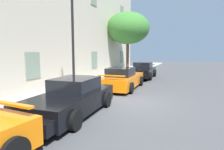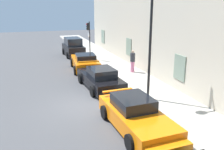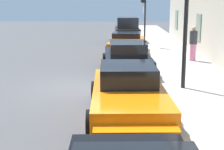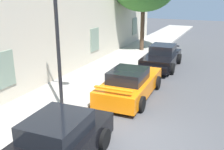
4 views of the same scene
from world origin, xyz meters
name	(u,v)px [view 2 (image 2 of 4)]	position (x,y,z in m)	size (l,w,h in m)	color
ground_plane	(87,105)	(0.00, 0.00, 0.00)	(80.00, 80.00, 0.00)	#444447
sidewalk	(154,95)	(0.00, 4.06, 0.07)	(60.00, 3.29, 0.14)	#A8A399
sportscar_red_lead	(85,62)	(-7.45, 1.59, 0.61)	(4.76, 2.39, 1.36)	orange
sportscar_yellow_flank	(99,78)	(-2.68, 1.46, 0.59)	(4.96, 2.26, 1.37)	black
sportscar_white_middle	(138,118)	(3.37, 1.38, 0.59)	(5.00, 2.22, 1.36)	orange
hatchback_parked	(73,48)	(-13.29, 1.70, 0.86)	(3.88, 1.99, 1.90)	black
traffic_light	(89,34)	(-10.37, 2.71, 2.58)	(0.44, 0.36, 3.57)	black
street_lamp	(144,22)	(0.57, 2.92, 4.38)	(0.44, 1.42, 6.21)	black
pedestrian_admiring	(133,61)	(-4.88, 4.79, 1.01)	(0.54, 0.54, 1.71)	pink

